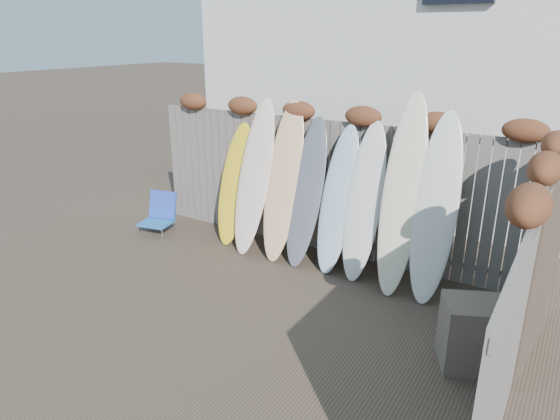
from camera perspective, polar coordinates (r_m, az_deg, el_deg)
The scene contains 15 objects.
ground at distance 5.99m, azimuth -6.19°, elevation -12.38°, with size 80.00×80.00×0.00m, color #493A2D.
back_fence at distance 7.36m, azimuth 5.30°, elevation 3.92°, with size 6.05×0.28×2.24m.
right_fence at distance 4.68m, azimuth 26.26°, elevation -8.14°, with size 0.28×4.40×2.24m.
house at distance 10.80m, azimuth 18.32°, elevation 18.87°, with size 8.50×5.50×6.33m.
beach_chair at distance 8.58m, azimuth -13.61°, elevation -0.42°, with size 0.59×0.62×0.66m.
wooden_crate at distance 5.43m, azimuth 21.23°, elevation -13.09°, with size 0.60×0.50×0.70m, color brown.
lattice_panel at distance 5.55m, azimuth 28.04°, elevation -5.52°, with size 0.06×1.37×2.05m, color brown.
surfboard_0 at distance 7.82m, azimuth -5.17°, elevation 2.96°, with size 0.55×0.07×1.94m, color yellow.
surfboard_1 at distance 7.45m, azimuth -2.95°, elevation 3.81°, with size 0.55×0.07×2.37m, color #F5DDC5.
surfboard_2 at distance 7.21m, azimuth 0.38°, elevation 3.33°, with size 0.53×0.07×2.38m, color #FFC694.
surfboard_3 at distance 7.05m, azimuth 3.04°, elevation 2.04°, with size 0.50×0.07×2.16m, color #535764.
surfboard_4 at distance 6.88m, azimuth 6.64°, elevation 1.18°, with size 0.49×0.07×2.09m, color #A9C4DC.
surfboard_5 at distance 6.73m, azimuth 9.59°, elevation 0.96°, with size 0.49×0.07×2.17m, color silver.
surfboard_6 at distance 6.44m, azimuth 13.80°, elevation 1.72°, with size 0.50×0.07×2.60m, color beige.
surfboard_7 at distance 6.36m, azimuth 17.39°, elevation 0.22°, with size 0.53×0.07×2.39m, color silver.
Camera 1 is at (3.19, -3.96, 3.16)m, focal length 32.00 mm.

